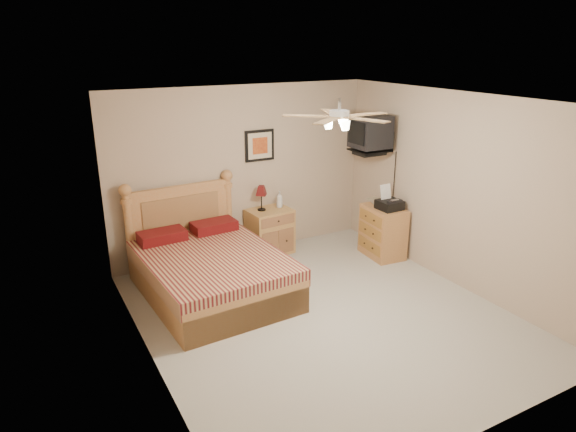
# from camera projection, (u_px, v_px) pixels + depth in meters

# --- Properties ---
(floor) EXTENTS (4.50, 4.50, 0.00)m
(floor) POSITION_uv_depth(u_px,v_px,m) (323.00, 315.00, 6.07)
(floor) COLOR #A8A498
(floor) RESTS_ON ground
(ceiling) EXTENTS (4.00, 4.50, 0.04)m
(ceiling) POSITION_uv_depth(u_px,v_px,m) (329.00, 100.00, 5.26)
(ceiling) COLOR white
(ceiling) RESTS_ON ground
(wall_back) EXTENTS (4.00, 0.04, 2.50)m
(wall_back) POSITION_uv_depth(u_px,v_px,m) (243.00, 172.00, 7.53)
(wall_back) COLOR tan
(wall_back) RESTS_ON ground
(wall_front) EXTENTS (4.00, 0.04, 2.50)m
(wall_front) POSITION_uv_depth(u_px,v_px,m) (490.00, 302.00, 3.80)
(wall_front) COLOR tan
(wall_front) RESTS_ON ground
(wall_left) EXTENTS (0.04, 4.50, 2.50)m
(wall_left) POSITION_uv_depth(u_px,v_px,m) (144.00, 249.00, 4.76)
(wall_left) COLOR tan
(wall_left) RESTS_ON ground
(wall_right) EXTENTS (0.04, 4.50, 2.50)m
(wall_right) POSITION_uv_depth(u_px,v_px,m) (457.00, 191.00, 6.57)
(wall_right) COLOR tan
(wall_right) RESTS_ON ground
(bed) EXTENTS (1.67, 2.14, 1.33)m
(bed) POSITION_uv_depth(u_px,v_px,m) (211.00, 246.00, 6.35)
(bed) COLOR #C3773E
(bed) RESTS_ON ground
(nightstand) EXTENTS (0.67, 0.53, 0.69)m
(nightstand) POSITION_uv_depth(u_px,v_px,m) (270.00, 231.00, 7.76)
(nightstand) COLOR #B4873E
(nightstand) RESTS_ON ground
(table_lamp) EXTENTS (0.23, 0.23, 0.38)m
(table_lamp) POSITION_uv_depth(u_px,v_px,m) (261.00, 198.00, 7.57)
(table_lamp) COLOR #5A1112
(table_lamp) RESTS_ON nightstand
(lotion_bottle) EXTENTS (0.12, 0.12, 0.25)m
(lotion_bottle) POSITION_uv_depth(u_px,v_px,m) (279.00, 199.00, 7.72)
(lotion_bottle) COLOR silver
(lotion_bottle) RESTS_ON nightstand
(framed_picture) EXTENTS (0.46, 0.04, 0.46)m
(framed_picture) POSITION_uv_depth(u_px,v_px,m) (260.00, 146.00, 7.52)
(framed_picture) COLOR black
(framed_picture) RESTS_ON wall_back
(dresser) EXTENTS (0.50, 0.68, 0.76)m
(dresser) POSITION_uv_depth(u_px,v_px,m) (383.00, 232.00, 7.63)
(dresser) COLOR #9E6D3B
(dresser) RESTS_ON ground
(fax_machine) EXTENTS (0.33, 0.35, 0.35)m
(fax_machine) POSITION_uv_depth(u_px,v_px,m) (390.00, 198.00, 7.37)
(fax_machine) COLOR black
(fax_machine) RESTS_ON dresser
(magazine_lower) EXTENTS (0.31, 0.36, 0.03)m
(magazine_lower) POSITION_uv_depth(u_px,v_px,m) (372.00, 203.00, 7.67)
(magazine_lower) COLOR #A89B88
(magazine_lower) RESTS_ON dresser
(magazine_upper) EXTENTS (0.26, 0.31, 0.02)m
(magazine_upper) POSITION_uv_depth(u_px,v_px,m) (373.00, 201.00, 7.68)
(magazine_upper) COLOR tan
(magazine_upper) RESTS_ON magazine_lower
(wall_tv) EXTENTS (0.56, 0.46, 0.58)m
(wall_tv) POSITION_uv_depth(u_px,v_px,m) (379.00, 133.00, 7.39)
(wall_tv) COLOR black
(wall_tv) RESTS_ON wall_right
(ceiling_fan) EXTENTS (1.14, 1.14, 0.28)m
(ceiling_fan) POSITION_uv_depth(u_px,v_px,m) (339.00, 116.00, 5.14)
(ceiling_fan) COLOR silver
(ceiling_fan) RESTS_ON ceiling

